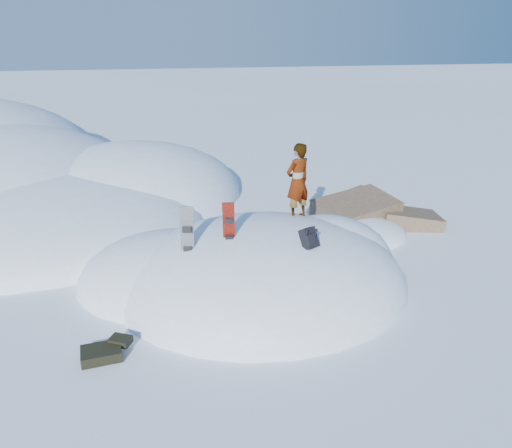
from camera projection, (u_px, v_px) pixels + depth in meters
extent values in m
plane|color=white|center=(262.00, 284.00, 12.05)|extent=(120.00, 120.00, 0.00)
ellipsoid|color=white|center=(262.00, 284.00, 12.05)|extent=(7.00, 6.00, 3.00)
ellipsoid|color=white|center=(170.00, 280.00, 12.24)|extent=(4.40, 4.00, 2.20)
ellipsoid|color=white|center=(324.00, 264.00, 13.06)|extent=(3.60, 3.20, 2.50)
ellipsoid|color=white|center=(46.00, 224.00, 15.65)|extent=(10.00, 9.00, 2.80)
ellipsoid|color=white|center=(132.00, 194.00, 18.33)|extent=(8.00, 8.00, 3.60)
ellipsoid|color=white|center=(56.00, 235.00, 14.82)|extent=(6.00, 5.00, 1.80)
cube|color=brown|center=(355.00, 220.00, 15.68)|extent=(2.82, 2.41, 1.62)
cube|color=brown|center=(407.00, 227.00, 15.65)|extent=(2.16, 1.80, 1.33)
cube|color=brown|center=(359.00, 208.00, 16.91)|extent=(2.08, 2.01, 1.10)
ellipsoid|color=white|center=(354.00, 236.00, 14.74)|extent=(3.20, 2.40, 1.00)
cube|color=#AB1809|center=(229.00, 231.00, 11.01)|extent=(0.30, 0.25, 1.41)
cube|color=black|center=(229.00, 220.00, 10.85)|extent=(0.19, 0.14, 0.12)
cube|color=black|center=(229.00, 238.00, 11.01)|extent=(0.19, 0.14, 0.12)
cube|color=black|center=(187.00, 242.00, 10.86)|extent=(0.34, 0.33, 1.54)
cube|color=black|center=(187.00, 230.00, 10.68)|extent=(0.21, 0.16, 0.14)
cube|color=black|center=(188.00, 249.00, 10.86)|extent=(0.21, 0.16, 0.14)
cube|color=black|center=(309.00, 238.00, 10.73)|extent=(0.47, 0.50, 0.50)
cube|color=black|center=(311.00, 240.00, 10.60)|extent=(0.29, 0.28, 0.27)
cylinder|color=black|center=(306.00, 236.00, 10.57)|extent=(0.04, 0.18, 0.33)
cylinder|color=black|center=(315.00, 235.00, 10.60)|extent=(0.04, 0.18, 0.33)
cube|color=black|center=(101.00, 354.00, 9.35)|extent=(0.81, 0.62, 0.20)
cube|color=black|center=(121.00, 341.00, 9.57)|extent=(0.48, 0.43, 0.14)
imported|color=slate|center=(298.00, 182.00, 12.30)|extent=(0.84, 0.74, 1.93)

